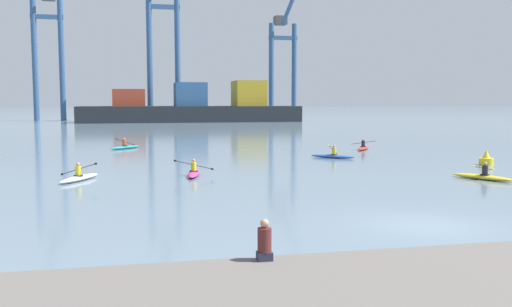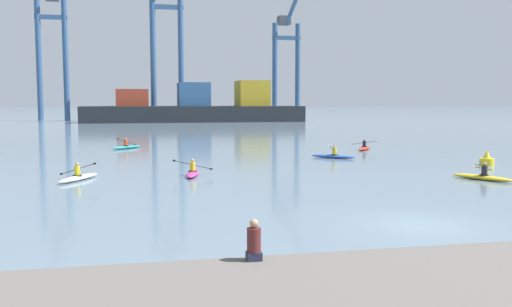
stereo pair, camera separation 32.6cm
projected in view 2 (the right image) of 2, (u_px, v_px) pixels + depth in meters
name	position (u px, v px, depth m)	size (l,w,h in m)	color
ground_plane	(422.00, 226.00, 18.27)	(800.00, 800.00, 0.00)	slate
container_barge	(196.00, 108.00, 112.19)	(44.23, 11.07, 8.38)	#1E2328
gantry_crane_west	(51.00, 37.00, 116.88)	(6.67, 21.45, 35.08)	#335684
gantry_crane_west_mid	(167.00, 32.00, 115.08)	(7.03, 17.66, 37.66)	#335684
gantry_crane_east_mid	(287.00, 51.00, 127.72)	(6.75, 20.81, 31.29)	#335684
channel_buoy	(487.00, 160.00, 35.53)	(0.90, 0.90, 1.00)	yellow
kayak_teal	(127.00, 147.00, 48.10)	(2.79, 2.87, 0.95)	teal
kayak_red	(365.00, 148.00, 47.04)	(2.45, 3.13, 0.95)	red
kayak_blue	(333.00, 156.00, 40.01)	(2.94, 2.71, 1.08)	#2856B2
kayak_white	(78.00, 177.00, 28.77)	(2.09, 3.30, 1.00)	silver
kayak_magenta	(193.00, 172.00, 30.61)	(2.21, 3.45, 0.95)	#C13384
kayak_yellow	(483.00, 177.00, 28.92)	(2.11, 3.29, 0.95)	yellow
seated_onlooker	(254.00, 242.00, 11.70)	(0.32, 0.30, 0.90)	#23283D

